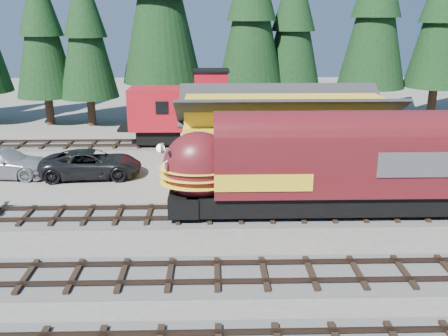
{
  "coord_description": "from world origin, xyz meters",
  "views": [
    {
      "loc": [
        -4.36,
        -18.94,
        9.64
      ],
      "look_at": [
        -3.78,
        4.0,
        2.5
      ],
      "focal_mm": 40.0,
      "sensor_mm": 36.0,
      "label": 1
    }
  ],
  "objects_px": {
    "locomotive": "(305,171)",
    "pickup_truck_b": "(1,163)",
    "caboose": "(199,111)",
    "depot": "(284,129)",
    "pickup_truck_a": "(91,164)"
  },
  "relations": [
    {
      "from": "locomotive",
      "to": "caboose",
      "type": "xyz_separation_m",
      "value": [
        -5.46,
        14.0,
        0.26
      ]
    },
    {
      "from": "caboose",
      "to": "pickup_truck_b",
      "type": "bearing_deg",
      "value": -148.47
    },
    {
      "from": "locomotive",
      "to": "caboose",
      "type": "relative_size",
      "value": 1.44
    },
    {
      "from": "depot",
      "to": "locomotive",
      "type": "distance_m",
      "value": 6.53
    },
    {
      "from": "depot",
      "to": "pickup_truck_a",
      "type": "bearing_deg",
      "value": -179.7
    },
    {
      "from": "locomotive",
      "to": "pickup_truck_b",
      "type": "bearing_deg",
      "value": 159.05
    },
    {
      "from": "locomotive",
      "to": "pickup_truck_b",
      "type": "xyz_separation_m",
      "value": [
        -17.41,
        6.67,
        -1.46
      ]
    },
    {
      "from": "depot",
      "to": "caboose",
      "type": "bearing_deg",
      "value": 125.41
    },
    {
      "from": "locomotive",
      "to": "pickup_truck_a",
      "type": "relative_size",
      "value": 2.42
    },
    {
      "from": "depot",
      "to": "caboose",
      "type": "height_order",
      "value": "caboose"
    },
    {
      "from": "pickup_truck_b",
      "to": "pickup_truck_a",
      "type": "bearing_deg",
      "value": -88.04
    },
    {
      "from": "locomotive",
      "to": "pickup_truck_a",
      "type": "height_order",
      "value": "locomotive"
    },
    {
      "from": "locomotive",
      "to": "pickup_truck_b",
      "type": "relative_size",
      "value": 2.39
    },
    {
      "from": "depot",
      "to": "locomotive",
      "type": "xyz_separation_m",
      "value": [
        0.13,
        -6.5,
        -0.62
      ]
    },
    {
      "from": "locomotive",
      "to": "pickup_truck_b",
      "type": "distance_m",
      "value": 18.7
    }
  ]
}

